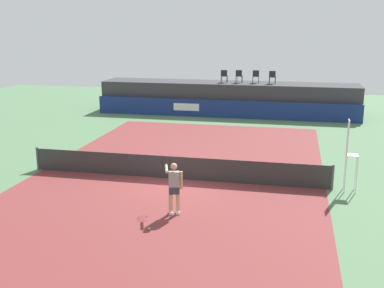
{
  "coord_description": "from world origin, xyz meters",
  "views": [
    {
      "loc": [
        4.61,
        -17.96,
        6.16
      ],
      "look_at": [
        0.26,
        2.0,
        1.0
      ],
      "focal_mm": 44.3,
      "sensor_mm": 36.0,
      "label": 1
    }
  ],
  "objects_px": {
    "umpire_chair": "(350,151)",
    "tennis_ball": "(149,229)",
    "spectator_chair_center": "(256,76)",
    "net_post_near": "(38,158)",
    "net_post_far": "(333,177)",
    "spectator_chair_far_left": "(224,76)",
    "spectator_chair_left": "(239,76)",
    "spectator_chair_right": "(272,76)",
    "tennis_player": "(174,186)"
  },
  "relations": [
    {
      "from": "umpire_chair",
      "to": "tennis_ball",
      "type": "distance_m",
      "value": 8.21
    },
    {
      "from": "spectator_chair_center",
      "to": "tennis_ball",
      "type": "bearing_deg",
      "value": -94.13
    },
    {
      "from": "umpire_chair",
      "to": "tennis_ball",
      "type": "relative_size",
      "value": 40.59
    },
    {
      "from": "net_post_near",
      "to": "net_post_far",
      "type": "height_order",
      "value": "same"
    },
    {
      "from": "spectator_chair_far_left",
      "to": "spectator_chair_left",
      "type": "distance_m",
      "value": 1.05
    },
    {
      "from": "spectator_chair_left",
      "to": "net_post_near",
      "type": "xyz_separation_m",
      "value": [
        -6.95,
        -15.32,
        -2.19
      ]
    },
    {
      "from": "spectator_chair_far_left",
      "to": "tennis_ball",
      "type": "distance_m",
      "value": 20.36
    },
    {
      "from": "umpire_chair",
      "to": "net_post_near",
      "type": "distance_m",
      "value": 12.98
    },
    {
      "from": "net_post_near",
      "to": "net_post_far",
      "type": "bearing_deg",
      "value": 0.0
    },
    {
      "from": "spectator_chair_center",
      "to": "umpire_chair",
      "type": "relative_size",
      "value": 0.32
    },
    {
      "from": "spectator_chair_right",
      "to": "net_post_near",
      "type": "xyz_separation_m",
      "value": [
        -9.26,
        -15.22,
        -2.19
      ]
    },
    {
      "from": "spectator_chair_left",
      "to": "spectator_chair_center",
      "type": "relative_size",
      "value": 1.0
    },
    {
      "from": "tennis_player",
      "to": "tennis_ball",
      "type": "height_order",
      "value": "tennis_player"
    },
    {
      "from": "umpire_chair",
      "to": "spectator_chair_right",
      "type": "bearing_deg",
      "value": 103.56
    },
    {
      "from": "umpire_chair",
      "to": "net_post_far",
      "type": "bearing_deg",
      "value": -179.95
    },
    {
      "from": "tennis_ball",
      "to": "spectator_chair_right",
      "type": "bearing_deg",
      "value": 82.6
    },
    {
      "from": "spectator_chair_far_left",
      "to": "net_post_near",
      "type": "distance_m",
      "value": 16.41
    },
    {
      "from": "spectator_chair_left",
      "to": "net_post_far",
      "type": "xyz_separation_m",
      "value": [
        5.45,
        -15.32,
        -2.19
      ]
    },
    {
      "from": "umpire_chair",
      "to": "tennis_player",
      "type": "bearing_deg",
      "value": -148.64
    },
    {
      "from": "spectator_chair_right",
      "to": "tennis_player",
      "type": "relative_size",
      "value": 0.5
    },
    {
      "from": "tennis_ball",
      "to": "spectator_chair_center",
      "type": "bearing_deg",
      "value": 85.87
    },
    {
      "from": "umpire_chair",
      "to": "tennis_player",
      "type": "relative_size",
      "value": 1.56
    },
    {
      "from": "spectator_chair_left",
      "to": "tennis_ball",
      "type": "relative_size",
      "value": 13.06
    },
    {
      "from": "spectator_chair_far_left",
      "to": "tennis_player",
      "type": "xyz_separation_m",
      "value": [
        1.14,
        -18.72,
        -1.73
      ]
    },
    {
      "from": "spectator_chair_far_left",
      "to": "tennis_ball",
      "type": "height_order",
      "value": "spectator_chair_far_left"
    },
    {
      "from": "umpire_chair",
      "to": "net_post_near",
      "type": "relative_size",
      "value": 2.76
    },
    {
      "from": "spectator_chair_left",
      "to": "tennis_ball",
      "type": "bearing_deg",
      "value": -90.9
    },
    {
      "from": "tennis_player",
      "to": "umpire_chair",
      "type": "bearing_deg",
      "value": 31.36
    },
    {
      "from": "spectator_chair_far_left",
      "to": "umpire_chair",
      "type": "bearing_deg",
      "value": -65.15
    },
    {
      "from": "spectator_chair_center",
      "to": "umpire_chair",
      "type": "height_order",
      "value": "spectator_chair_center"
    },
    {
      "from": "spectator_chair_far_left",
      "to": "net_post_near",
      "type": "relative_size",
      "value": 0.89
    },
    {
      "from": "spectator_chair_far_left",
      "to": "spectator_chair_left",
      "type": "bearing_deg",
      "value": 9.94
    },
    {
      "from": "spectator_chair_far_left",
      "to": "umpire_chair",
      "type": "relative_size",
      "value": 0.32
    },
    {
      "from": "spectator_chair_center",
      "to": "tennis_player",
      "type": "height_order",
      "value": "spectator_chair_center"
    },
    {
      "from": "spectator_chair_far_left",
      "to": "net_post_far",
      "type": "distance_m",
      "value": 16.62
    },
    {
      "from": "spectator_chair_far_left",
      "to": "net_post_far",
      "type": "relative_size",
      "value": 0.89
    },
    {
      "from": "umpire_chair",
      "to": "net_post_far",
      "type": "height_order",
      "value": "umpire_chair"
    },
    {
      "from": "umpire_chair",
      "to": "net_post_near",
      "type": "bearing_deg",
      "value": -180.0
    },
    {
      "from": "spectator_chair_right",
      "to": "spectator_chair_left",
      "type": "bearing_deg",
      "value": 177.34
    },
    {
      "from": "net_post_far",
      "to": "spectator_chair_center",
      "type": "bearing_deg",
      "value": 105.56
    },
    {
      "from": "spectator_chair_left",
      "to": "spectator_chair_right",
      "type": "relative_size",
      "value": 1.0
    },
    {
      "from": "tennis_ball",
      "to": "spectator_chair_far_left",
      "type": "bearing_deg",
      "value": 92.03
    },
    {
      "from": "net_post_far",
      "to": "tennis_ball",
      "type": "height_order",
      "value": "net_post_far"
    },
    {
      "from": "spectator_chair_left",
      "to": "net_post_far",
      "type": "distance_m",
      "value": 16.41
    },
    {
      "from": "spectator_chair_right",
      "to": "net_post_far",
      "type": "distance_m",
      "value": 15.69
    },
    {
      "from": "spectator_chair_far_left",
      "to": "net_post_far",
      "type": "height_order",
      "value": "spectator_chair_far_left"
    },
    {
      "from": "net_post_near",
      "to": "spectator_chair_right",
      "type": "bearing_deg",
      "value": 58.67
    },
    {
      "from": "net_post_far",
      "to": "tennis_ball",
      "type": "xyz_separation_m",
      "value": [
        -5.77,
        -5.02,
        -0.46
      ]
    },
    {
      "from": "net_post_near",
      "to": "net_post_far",
      "type": "distance_m",
      "value": 12.4
    },
    {
      "from": "net_post_near",
      "to": "umpire_chair",
      "type": "bearing_deg",
      "value": 0.0
    }
  ]
}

